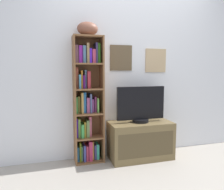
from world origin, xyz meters
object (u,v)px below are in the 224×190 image
bookshelf (87,102)px  television (141,105)px  tv_stand (140,140)px  football (88,29)px

bookshelf → television: bearing=-9.2°
television → bookshelf: bearing=170.8°
tv_stand → bookshelf: bearing=170.7°
television → football: bearing=172.6°
tv_stand → television: bearing=90.0°
football → tv_stand: bearing=-7.5°
football → tv_stand: 1.63m
bookshelf → television: 0.72m
bookshelf → football: (0.02, -0.03, 0.93)m
bookshelf → football: 0.93m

